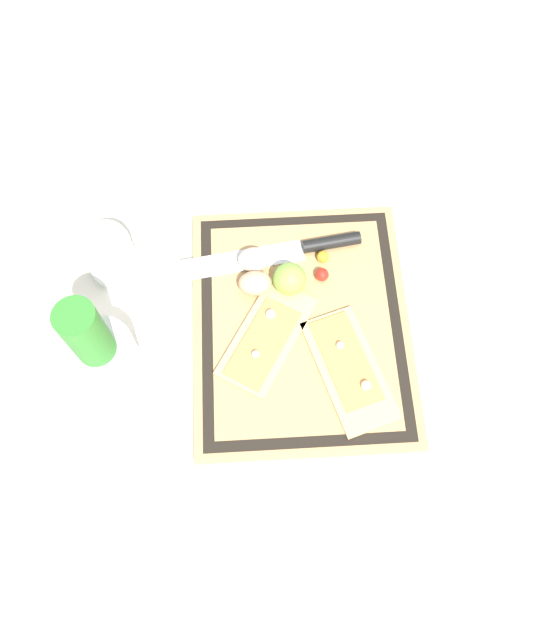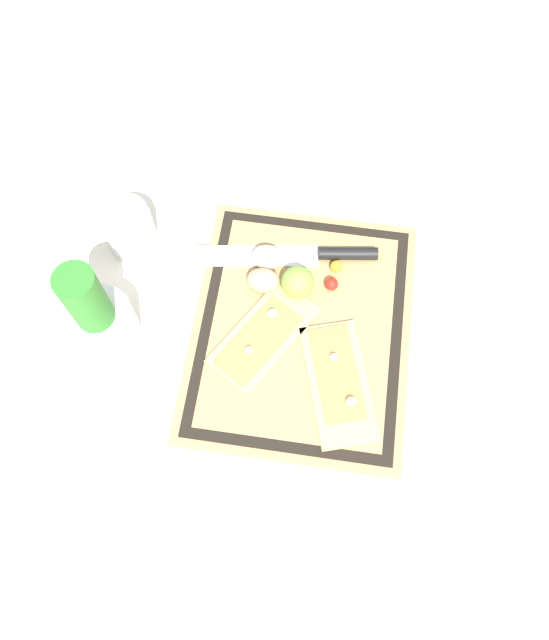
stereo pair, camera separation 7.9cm
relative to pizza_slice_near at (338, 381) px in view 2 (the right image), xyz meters
The scene contains 12 objects.
ground_plane 0.11m from the pizza_slice_near, 39.38° to the left, with size 6.00×6.00×0.00m, color silver.
cutting_board 0.11m from the pizza_slice_near, 39.38° to the left, with size 0.44×0.36×0.02m.
pizza_slice_near is the anchor object (origin of this frame).
pizza_slice_far 0.14m from the pizza_slice_near, 65.57° to the left, with size 0.21×0.18×0.02m.
knife 0.23m from the pizza_slice_near, 15.34° to the left, with size 0.07×0.31×0.02m.
egg_brown 0.21m from the pizza_slice_near, 43.33° to the left, with size 0.04×0.06×0.04m, color tan.
egg_pink 0.24m from the pizza_slice_near, 35.87° to the left, with size 0.04×0.06×0.04m, color beige.
lime 0.17m from the pizza_slice_near, 29.30° to the left, with size 0.05×0.05×0.05m, color #7FB742.
cherry_tomato_red 0.17m from the pizza_slice_near, 10.05° to the left, with size 0.02×0.02×0.02m, color red.
cherry_tomato_yellow 0.20m from the pizza_slice_near, ahead, with size 0.02×0.02×0.02m, color gold.
herb_pot 0.39m from the pizza_slice_near, 85.02° to the left, with size 0.11×0.11×0.20m.
sauce_jar 0.44m from the pizza_slice_near, 60.73° to the left, with size 0.08×0.08×0.09m.
Camera 2 is at (-0.39, -0.01, 0.96)m, focal length 35.00 mm.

